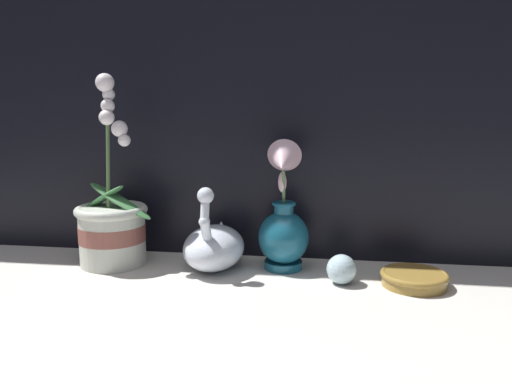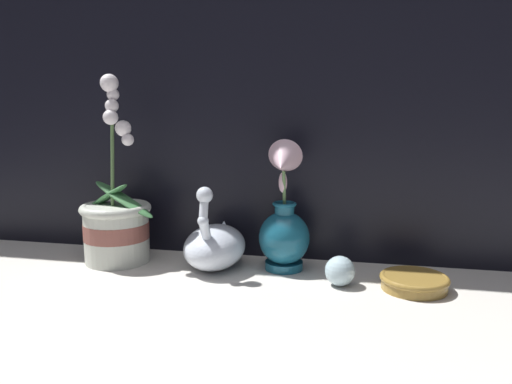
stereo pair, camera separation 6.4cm
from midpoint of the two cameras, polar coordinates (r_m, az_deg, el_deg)
ground_plane at (r=0.97m, az=-2.21°, el=-11.25°), size 2.80×2.80×0.00m
orchid_potted_plant at (r=1.16m, az=-17.64°, el=-3.62°), size 0.20×0.16×0.42m
swan_figurine at (r=1.09m, az=-6.46°, el=-6.05°), size 0.13×0.20×0.19m
blue_vase at (r=1.07m, az=1.45°, el=-3.71°), size 0.11×0.13×0.28m
glass_sphere at (r=1.01m, az=7.95°, el=-8.75°), size 0.06×0.06×0.06m
amber_dish at (r=1.03m, az=15.93°, el=-9.42°), size 0.13×0.13×0.03m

